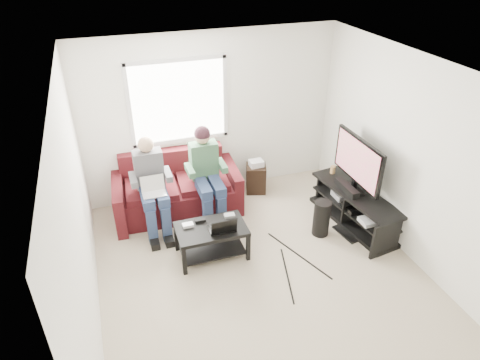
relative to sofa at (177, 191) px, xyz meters
name	(u,v)px	position (x,y,z in m)	size (l,w,h in m)	color
floor	(262,275)	(0.70, -1.82, -0.33)	(4.50, 4.50, 0.00)	#C0AA96
ceiling	(270,75)	(0.70, -1.82, 2.27)	(4.50, 4.50, 0.00)	white
wall_back	(212,116)	(0.70, 0.43, 0.97)	(4.50, 4.50, 0.00)	white
wall_front	(386,350)	(0.70, -4.07, 0.97)	(4.50, 4.50, 0.00)	white
wall_left	(78,223)	(-1.30, -1.82, 0.97)	(4.50, 4.50, 0.00)	white
wall_right	(414,161)	(2.70, -1.82, 0.97)	(4.50, 4.50, 0.00)	white
window	(179,102)	(0.20, 0.41, 1.27)	(1.48, 0.04, 1.28)	white
sofa	(177,191)	(0.00, 0.00, 0.00)	(1.95, 1.00, 0.89)	#4B1214
person_left	(152,182)	(-0.40, -0.34, 0.43)	(0.40, 0.70, 1.37)	navy
person_right	(206,169)	(0.40, -0.32, 0.49)	(0.40, 0.71, 1.42)	navy
laptop_silver	(154,190)	(-0.40, -0.53, 0.41)	(0.32, 0.22, 0.24)	silver
coffee_table	(211,235)	(0.20, -1.23, 0.01)	(0.92, 0.57, 0.46)	black
laptop_black	(221,222)	(0.32, -1.31, 0.25)	(0.34, 0.24, 0.24)	black
controller_a	(188,225)	(-0.08, -1.11, 0.15)	(0.14, 0.09, 0.04)	silver
controller_b	(200,220)	(0.10, -1.05, 0.15)	(0.14, 0.09, 0.04)	black
controller_c	(229,216)	(0.50, -1.08, 0.15)	(0.14, 0.09, 0.04)	gray
tv_stand	(355,209)	(2.40, -1.20, -0.09)	(0.69, 1.64, 0.52)	black
tv	(358,162)	(2.40, -1.10, 0.65)	(0.12, 1.10, 0.81)	black
soundbar	(347,188)	(2.28, -1.10, 0.25)	(0.12, 0.50, 0.10)	black
drink_cup	(333,170)	(2.35, -0.57, 0.26)	(0.08, 0.08, 0.12)	tan
console_white	(371,220)	(2.40, -1.60, -0.02)	(0.30, 0.22, 0.06)	silver
console_grey	(345,194)	(2.40, -0.90, -0.01)	(0.34, 0.26, 0.08)	gray
console_black	(357,207)	(2.40, -1.25, -0.02)	(0.38, 0.30, 0.07)	black
subwoofer	(321,218)	(1.81, -1.29, -0.06)	(0.24, 0.24, 0.54)	black
keyboard_floor	(346,234)	(2.15, -1.43, -0.32)	(0.15, 0.44, 0.02)	black
end_table	(256,177)	(1.34, 0.11, -0.07)	(0.32, 0.32, 0.57)	black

